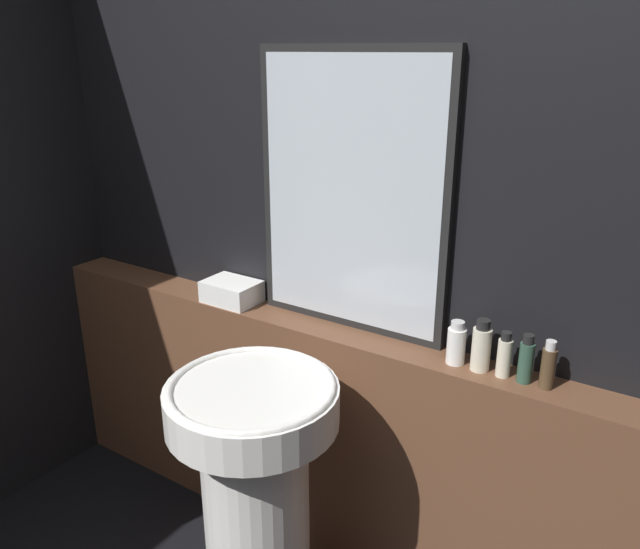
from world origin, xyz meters
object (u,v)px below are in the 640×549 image
at_px(conditioner_bottle, 481,347).
at_px(lotion_bottle, 504,356).
at_px(shampoo_bottle, 456,344).
at_px(mirror, 351,195).
at_px(body_wash_bottle, 526,360).
at_px(towel_stack, 232,291).
at_px(hand_soap_bottle, 548,366).
at_px(pedestal_sink, 256,493).

xyz_separation_m(conditioner_bottle, lotion_bottle, (0.07, -0.00, -0.01)).
relative_size(shampoo_bottle, conditioner_bottle, 0.85).
bearing_deg(mirror, lotion_bottle, -6.25).
height_order(mirror, shampoo_bottle, mirror).
xyz_separation_m(shampoo_bottle, body_wash_bottle, (0.21, -0.00, 0.00)).
height_order(mirror, towel_stack, mirror).
relative_size(towel_stack, hand_soap_bottle, 1.39).
bearing_deg(lotion_bottle, shampoo_bottle, 180.00).
bearing_deg(towel_stack, mirror, 7.32).
height_order(towel_stack, hand_soap_bottle, hand_soap_bottle).
relative_size(mirror, towel_stack, 4.53).
distance_m(towel_stack, conditioner_bottle, 0.96).
relative_size(pedestal_sink, shampoo_bottle, 6.68).
bearing_deg(lotion_bottle, conditioner_bottle, 180.00).
relative_size(towel_stack, body_wash_bottle, 1.37).
distance_m(body_wash_bottle, hand_soap_bottle, 0.06).
distance_m(towel_stack, lotion_bottle, 1.03).
bearing_deg(hand_soap_bottle, pedestal_sink, -148.20).
bearing_deg(shampoo_bottle, pedestal_sink, -134.96).
height_order(mirror, conditioner_bottle, mirror).
xyz_separation_m(lotion_bottle, body_wash_bottle, (0.06, 0.00, 0.00)).
distance_m(mirror, hand_soap_bottle, 0.78).
bearing_deg(hand_soap_bottle, body_wash_bottle, -180.00).
xyz_separation_m(conditioner_bottle, hand_soap_bottle, (0.19, 0.00, -0.01)).
relative_size(mirror, lotion_bottle, 6.54).
distance_m(mirror, towel_stack, 0.63).
bearing_deg(towel_stack, body_wash_bottle, -0.00).
height_order(pedestal_sink, hand_soap_bottle, hand_soap_bottle).
height_order(shampoo_bottle, body_wash_bottle, body_wash_bottle).
xyz_separation_m(mirror, body_wash_bottle, (0.62, -0.06, -0.39)).
bearing_deg(lotion_bottle, pedestal_sink, -143.09).
relative_size(shampoo_bottle, hand_soap_bottle, 0.94).
bearing_deg(pedestal_sink, shampoo_bottle, 45.04).
bearing_deg(lotion_bottle, hand_soap_bottle, 0.00).
relative_size(body_wash_bottle, hand_soap_bottle, 1.02).
height_order(pedestal_sink, conditioner_bottle, conditioner_bottle).
xyz_separation_m(towel_stack, conditioner_bottle, (0.96, 0.00, 0.03)).
distance_m(shampoo_bottle, body_wash_bottle, 0.21).
height_order(conditioner_bottle, hand_soap_bottle, conditioner_bottle).
relative_size(towel_stack, conditioner_bottle, 1.26).
relative_size(pedestal_sink, body_wash_bottle, 6.21).
bearing_deg(mirror, towel_stack, -172.68).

